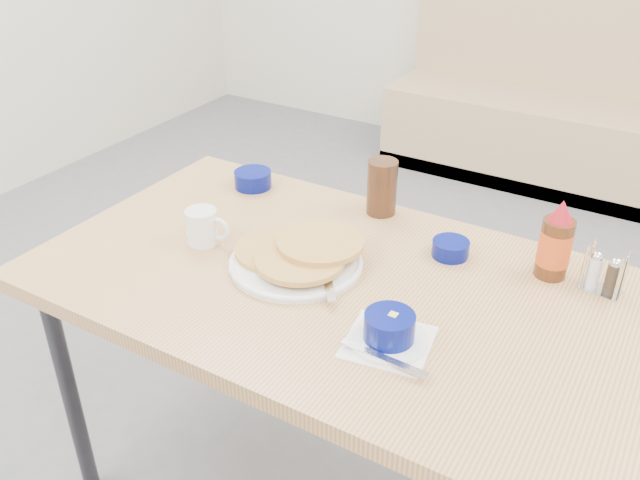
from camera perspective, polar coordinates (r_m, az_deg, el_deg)
The scene contains 11 objects.
booth_bench at distance 3.92m, azimuth 20.23°, elevation 9.63°, with size 1.90×0.56×1.22m.
dining_table at distance 1.58m, azimuth 1.30°, elevation -5.06°, with size 1.40×0.80×0.76m.
pancake_plate at distance 1.58m, azimuth -1.88°, elevation -1.40°, with size 0.33×0.31×0.06m.
coffee_mug at distance 1.69m, azimuth -9.79°, elevation 1.13°, with size 0.11×0.08×0.09m.
grits_setting at distance 1.35m, azimuth 5.83°, elevation -7.66°, with size 0.21×0.19×0.07m.
creamer_bowl at distance 1.96m, azimuth -5.67°, elevation 5.11°, with size 0.11×0.11×0.05m.
butter_bowl at distance 1.65m, azimuth 10.93°, elevation -0.71°, with size 0.09×0.09×0.04m.
amber_tumbler at distance 1.80m, azimuth 5.23°, elevation 4.45°, with size 0.08×0.08×0.15m, color #3B2212.
condiment_caddy at distance 1.61m, azimuth 22.71°, elevation -2.81°, with size 0.10×0.07×0.11m.
syrup_bottle at distance 1.60m, azimuth 19.20°, elevation -0.31°, with size 0.07×0.07×0.19m.
sugar_wrapper at distance 1.64m, azimuth -7.04°, elevation -1.30°, with size 0.04×0.02×0.00m, color #EA4E60.
Camera 1 is at (0.63, -0.88, 1.61)m, focal length 38.00 mm.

